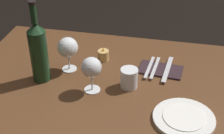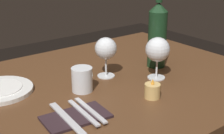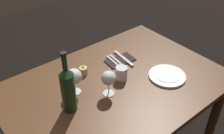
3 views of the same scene
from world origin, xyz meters
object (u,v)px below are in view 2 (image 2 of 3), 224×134
at_px(fork_outer, 90,110).
at_px(wine_glass_right, 106,49).
at_px(water_tumbler, 82,80).
at_px(wine_glass_left, 158,50).
at_px(votive_candle, 152,91).
at_px(wine_bottle, 157,33).
at_px(folded_napkin, 76,117).
at_px(fork_inner, 83,112).
at_px(table_knife, 67,118).

bearing_deg(fork_outer, wine_glass_right, -135.84).
bearing_deg(water_tumbler, wine_glass_left, 165.44).
bearing_deg(votive_candle, wine_bottle, -137.10).
relative_size(wine_glass_right, folded_napkin, 0.76).
distance_m(wine_bottle, folded_napkin, 0.54).
bearing_deg(votive_candle, fork_outer, -9.41).
height_order(folded_napkin, fork_inner, fork_inner).
distance_m(wine_glass_left, votive_candle, 0.19).
bearing_deg(wine_glass_right, table_knife, 35.12).
bearing_deg(fork_inner, wine_glass_right, -139.05).
bearing_deg(wine_glass_left, table_knife, 9.92).
distance_m(wine_glass_right, fork_inner, 0.33).
height_order(wine_glass_right, fork_outer, wine_glass_right).
relative_size(wine_glass_right, fork_outer, 0.84).
relative_size(wine_glass_right, wine_bottle, 0.43).
relative_size(water_tumbler, fork_inner, 0.46).
bearing_deg(fork_inner, votive_candle, 171.54).
xyz_separation_m(wine_bottle, votive_candle, (0.22, 0.21, -0.12)).
relative_size(water_tumbler, folded_napkin, 0.42).
bearing_deg(fork_outer, wine_glass_left, -167.87).
height_order(wine_glass_left, votive_candle, wine_glass_left).
relative_size(wine_bottle, votive_candle, 5.27).
distance_m(wine_glass_left, folded_napkin, 0.42).
height_order(folded_napkin, fork_outer, fork_outer).
distance_m(water_tumbler, folded_napkin, 0.19).
xyz_separation_m(wine_glass_left, fork_inner, (0.37, 0.08, -0.10)).
xyz_separation_m(wine_glass_left, fork_outer, (0.35, 0.08, -0.10)).
bearing_deg(fork_outer, table_knife, 0.00).
xyz_separation_m(votive_candle, fork_outer, (0.22, -0.04, -0.01)).
distance_m(water_tumbler, table_knife, 0.21).
bearing_deg(wine_glass_left, folded_napkin, 10.65).
distance_m(wine_bottle, fork_outer, 0.49).
bearing_deg(fork_inner, fork_outer, 180.00).
xyz_separation_m(wine_glass_left, votive_candle, (0.13, 0.11, -0.09)).
height_order(water_tumbler, fork_outer, water_tumbler).
xyz_separation_m(water_tumbler, fork_inner, (0.09, 0.15, -0.03)).
relative_size(wine_bottle, table_knife, 1.67).
bearing_deg(fork_inner, table_knife, 0.00).
xyz_separation_m(wine_bottle, water_tumbler, (0.37, 0.02, -0.10)).
relative_size(wine_bottle, folded_napkin, 1.77).
bearing_deg(votive_candle, wine_glass_right, -87.79).
xyz_separation_m(wine_bottle, table_knife, (0.52, 0.17, -0.13)).
bearing_deg(votive_candle, water_tumbler, -50.62).
xyz_separation_m(wine_bottle, folded_napkin, (0.49, 0.17, -0.13)).
distance_m(wine_bottle, table_knife, 0.56).
relative_size(votive_candle, fork_inner, 0.37).
relative_size(votive_candle, folded_napkin, 0.34).
height_order(votive_candle, folded_napkin, votive_candle).
xyz_separation_m(water_tumbler, table_knife, (0.15, 0.15, -0.03)).
bearing_deg(wine_glass_right, water_tumbler, 21.45).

